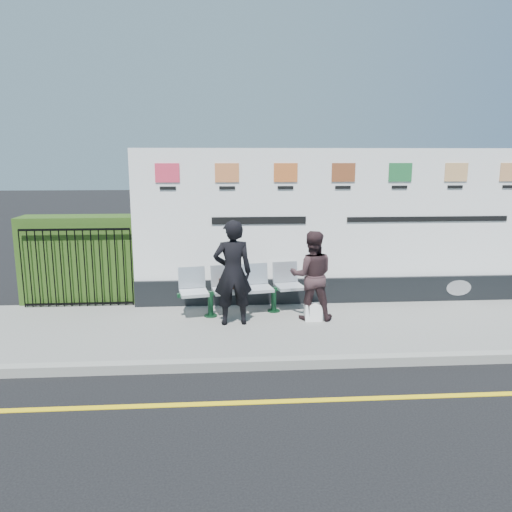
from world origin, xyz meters
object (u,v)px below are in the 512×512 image
Objects in this scene: billboard at (340,237)px; bench at (243,301)px; woman_left at (233,273)px; woman_right at (312,275)px.

billboard reaches higher than bench.
woman_left is (-0.19, -0.54, 0.66)m from bench.
bench is at bearing -160.59° from billboard.
woman_right is at bearing -27.21° from bench.
billboard reaches higher than woman_left.
woman_left is at bearing -150.05° from billboard.
woman_left is at bearing -119.37° from bench.
woman_left reaches higher than woman_right.
woman_left is 1.14× the size of woman_right.
billboard is 2.50m from woman_left.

